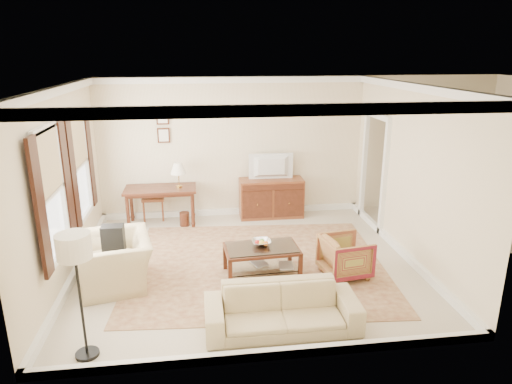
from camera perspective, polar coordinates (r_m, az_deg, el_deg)
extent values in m
cube|color=beige|center=(7.66, -1.20, -8.97)|extent=(5.50, 5.00, 0.01)
cube|color=white|center=(6.90, -1.35, 13.21)|extent=(5.50, 5.00, 0.01)
cube|color=#F2E5C5|center=(9.56, -2.95, 5.54)|extent=(5.50, 0.01, 2.90)
cube|color=#F2E5C5|center=(4.81, 2.08, -6.47)|extent=(5.50, 0.01, 2.90)
cube|color=#F2E5C5|center=(7.38, -23.01, 0.64)|extent=(0.01, 5.00, 2.90)
cube|color=#F2E5C5|center=(7.92, 18.92, 2.16)|extent=(0.01, 5.00, 2.90)
cube|color=beige|center=(10.01, 22.99, -3.95)|extent=(3.00, 2.70, 0.01)
cube|color=brown|center=(7.62, 0.15, -9.06)|extent=(4.35, 3.81, 0.01)
cube|color=#502516|center=(9.30, -11.87, 0.37)|extent=(1.41, 0.71, 0.05)
cylinder|color=#502516|center=(9.23, -15.72, -2.57)|extent=(0.07, 0.07, 0.72)
cylinder|color=#502516|center=(9.13, -7.91, -2.29)|extent=(0.07, 0.07, 0.72)
cylinder|color=#502516|center=(9.74, -15.30, -1.49)|extent=(0.07, 0.07, 0.72)
cylinder|color=#502516|center=(9.64, -7.92, -1.21)|extent=(0.07, 0.07, 0.72)
cube|color=brown|center=(9.65, 1.90, -0.73)|extent=(1.33, 0.51, 0.82)
imported|color=black|center=(9.40, 1.98, 4.16)|extent=(0.88, 0.51, 0.12)
cube|color=#502516|center=(7.12, 0.72, -7.14)|extent=(1.18, 0.73, 0.04)
cube|color=silver|center=(7.11, 0.72, -6.89)|extent=(1.11, 0.67, 0.01)
cube|color=silver|center=(7.24, 0.71, -9.18)|extent=(1.09, 0.65, 0.02)
cube|color=#502516|center=(6.87, -3.25, -10.20)|extent=(0.06, 0.06, 0.44)
cube|color=#502516|center=(7.07, 5.56, -9.40)|extent=(0.06, 0.06, 0.44)
cube|color=#502516|center=(7.41, -3.90, -8.07)|extent=(0.06, 0.06, 0.44)
cube|color=#502516|center=(7.60, 4.26, -7.40)|extent=(0.06, 0.06, 0.44)
imported|color=silver|center=(7.16, 0.70, -6.22)|extent=(0.42, 0.42, 0.10)
imported|color=brown|center=(7.22, -0.40, -9.02)|extent=(0.28, 0.13, 0.38)
imported|color=brown|center=(7.20, 2.92, -9.16)|extent=(0.28, 0.06, 0.38)
imported|color=maroon|center=(7.29, 11.13, -7.67)|extent=(0.74, 0.78, 0.71)
imported|color=#CCB48A|center=(7.15, -17.17, -7.33)|extent=(0.97, 1.28, 1.01)
cube|color=black|center=(7.08, -17.43, -5.38)|extent=(0.28, 0.36, 0.40)
imported|color=#CCB48A|center=(5.87, 3.27, -13.60)|extent=(1.93, 0.58, 0.75)
cylinder|color=black|center=(5.94, -20.32, -18.44)|extent=(0.27, 0.27, 0.04)
cylinder|color=black|center=(5.61, -21.00, -13.14)|extent=(0.03, 0.03, 1.28)
cylinder|color=silver|center=(5.29, -21.84, -6.31)|extent=(0.37, 0.37, 0.28)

